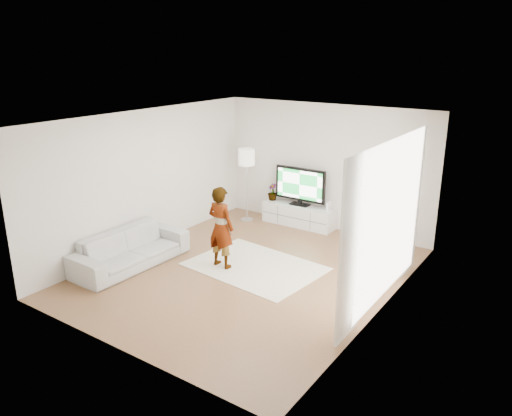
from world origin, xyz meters
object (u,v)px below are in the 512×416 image
Objects in this scene: television at (300,185)px; floor_lamp at (247,160)px; player at (221,227)px; media_console at (299,215)px; rug at (255,266)px; sofa at (131,249)px.

television is 0.73× the size of floor_lamp.
floor_lamp is at bearing -61.04° from player.
media_console reaches higher than rug.
sofa is at bearing -94.82° from floor_lamp.
rug is (0.48, -2.52, -0.95)m from television.
television is 1.37m from floor_lamp.
player is 1.77m from sofa.
media_console is 1.11× the size of player.
television is at bearing 90.00° from media_console.
television reaches higher than sofa.
media_console is at bearing -87.26° from player.
floor_lamp is at bearing -3.43° from sofa.
sofa is (-1.49, -3.75, 0.09)m from media_console.
rug is 1.39× the size of floor_lamp.
rug is (0.48, -2.49, -0.24)m from media_console.
floor_lamp reaches higher than sofa.
media_console is at bearing 100.89° from rug.
player is at bearing -90.88° from television.
sofa reaches higher than rug.
rug is 1.54× the size of player.
television is at bearing 100.77° from rug.
rug is 1.05× the size of sofa.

